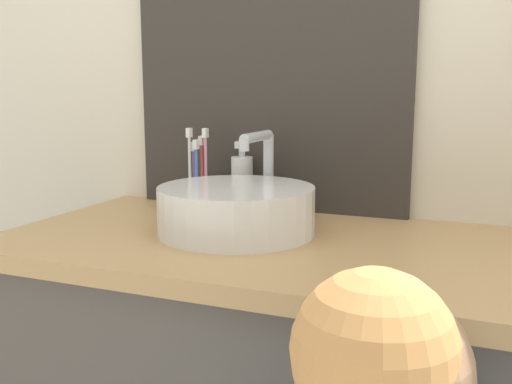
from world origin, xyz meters
TOP-DOWN VIEW (x-y plane):
  - wall_back at (0.02, 0.62)m, footprint 3.20×0.18m
  - sink_basin at (-0.23, 0.33)m, footprint 0.32×0.36m
  - toothbrush_holder at (-0.40, 0.49)m, footprint 0.09×0.09m
  - soap_dispenser at (-0.31, 0.54)m, footprint 0.05×0.05m

SIDE VIEW (x-z plane):
  - toothbrush_holder at x=-0.40m, z-range 0.74..0.94m
  - sink_basin at x=-0.23m, z-range 0.75..0.95m
  - soap_dispenser at x=-0.31m, z-range 0.78..0.95m
  - wall_back at x=0.02m, z-range 0.02..2.52m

